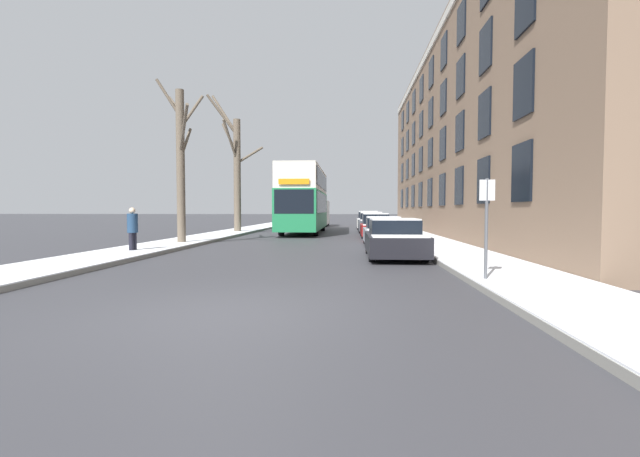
# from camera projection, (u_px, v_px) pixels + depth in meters

# --- Properties ---
(ground_plane) EXTENTS (320.00, 320.00, 0.00)m
(ground_plane) POSITION_uv_depth(u_px,v_px,m) (217.00, 313.00, 6.78)
(ground_plane) COLOR #38383D
(sidewalk_left) EXTENTS (2.51, 130.00, 0.16)m
(sidewalk_left) POSITION_uv_depth(u_px,v_px,m) (292.00, 221.00, 60.01)
(sidewalk_left) COLOR gray
(sidewalk_left) RESTS_ON ground
(sidewalk_right) EXTENTS (2.51, 130.00, 0.16)m
(sidewalk_right) POSITION_uv_depth(u_px,v_px,m) (378.00, 221.00, 59.18)
(sidewalk_right) COLOR gray
(sidewalk_right) RESTS_ON ground
(terrace_facade_right) EXTENTS (9.10, 37.18, 12.48)m
(terrace_facade_right) POSITION_uv_depth(u_px,v_px,m) (504.00, 136.00, 26.68)
(terrace_facade_right) COLOR #7A604C
(terrace_facade_right) RESTS_ON ground
(bare_tree_left_0) EXTENTS (2.33, 3.48, 7.55)m
(bare_tree_left_0) POSITION_uv_depth(u_px,v_px,m) (181.00, 161.00, 19.55)
(bare_tree_left_0) COLOR brown
(bare_tree_left_0) RESTS_ON ground
(bare_tree_left_1) EXTENTS (3.66, 2.75, 9.76)m
(bare_tree_left_1) POSITION_uv_depth(u_px,v_px,m) (236.00, 168.00, 29.65)
(bare_tree_left_1) COLOR brown
(bare_tree_left_1) RESTS_ON ground
(double_decker_bus) EXTENTS (2.58, 11.48, 4.48)m
(double_decker_bus) POSITION_uv_depth(u_px,v_px,m) (304.00, 197.00, 30.18)
(double_decker_bus) COLOR #1E7A47
(double_decker_bus) RESTS_ON ground
(parked_car_0) EXTENTS (1.87, 4.24, 1.34)m
(parked_car_0) POSITION_uv_depth(u_px,v_px,m) (394.00, 239.00, 14.64)
(parked_car_0) COLOR black
(parked_car_0) RESTS_ON ground
(parked_car_1) EXTENTS (1.72, 3.99, 1.33)m
(parked_car_1) POSITION_uv_depth(u_px,v_px,m) (383.00, 232.00, 19.55)
(parked_car_1) COLOR #9EA3AD
(parked_car_1) RESTS_ON ground
(parked_car_2) EXTENTS (1.73, 4.24, 1.44)m
(parked_car_2) POSITION_uv_depth(u_px,v_px,m) (375.00, 226.00, 25.43)
(parked_car_2) COLOR maroon
(parked_car_2) RESTS_ON ground
(parked_car_3) EXTENTS (1.77, 3.97, 1.50)m
(parked_car_3) POSITION_uv_depth(u_px,v_px,m) (371.00, 223.00, 30.96)
(parked_car_3) COLOR #474C56
(parked_car_3) RESTS_ON ground
(parked_car_4) EXTENTS (1.81, 3.91, 1.55)m
(parked_car_4) POSITION_uv_depth(u_px,v_px,m) (368.00, 221.00, 36.08)
(parked_car_4) COLOR silver
(parked_car_4) RESTS_ON ground
(oncoming_van) EXTENTS (1.92, 5.62, 2.51)m
(oncoming_van) POSITION_uv_depth(u_px,v_px,m) (319.00, 213.00, 42.79)
(oncoming_van) COLOR white
(oncoming_van) RESTS_ON ground
(pedestrian_left_sidewalk) EXTENTS (0.38, 0.38, 1.72)m
(pedestrian_left_sidewalk) POSITION_uv_depth(u_px,v_px,m) (133.00, 229.00, 15.67)
(pedestrian_left_sidewalk) COLOR black
(pedestrian_left_sidewalk) RESTS_ON ground
(street_sign_post) EXTENTS (0.32, 0.07, 2.30)m
(street_sign_post) POSITION_uv_depth(u_px,v_px,m) (486.00, 224.00, 9.10)
(street_sign_post) COLOR #4C4F54
(street_sign_post) RESTS_ON ground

